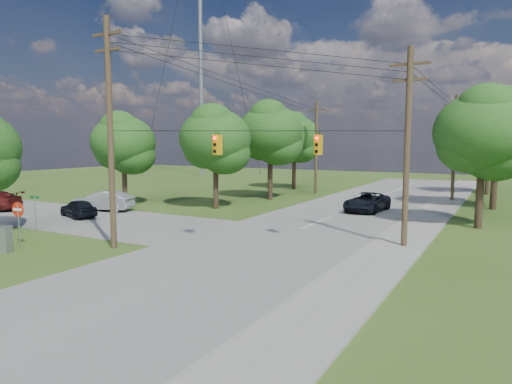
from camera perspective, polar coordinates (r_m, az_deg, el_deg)
The scene contains 24 objects.
ground at distance 22.34m, azimuth -9.84°, elevation -8.39°, with size 140.00×140.00×0.00m, color #38531B.
main_road at distance 25.30m, azimuth 0.95°, elevation -6.53°, with size 10.00×100.00×0.03m, color gray.
cross_road at distance 42.70m, azimuth -27.97°, elevation -2.02°, with size 48.00×9.00×0.03m, color gray.
sidewalk_east at distance 22.96m, azimuth 15.97°, elevation -7.98°, with size 2.60×100.00×0.12m, color #A09C95.
pole_sw at distance 25.08m, azimuth -17.77°, elevation 7.36°, with size 2.00×0.32×12.00m.
pole_ne at distance 25.18m, azimuth 18.38°, elevation 5.61°, with size 2.00×0.32×10.50m.
pole_north_e at distance 46.96m, azimuth 23.55°, elevation 5.14°, with size 2.00×0.32×10.00m.
pole_north_w at distance 50.33m, azimuth 7.54°, elevation 5.64°, with size 2.00×0.32×10.00m.
power_lines at distance 30.99m, azimuth 6.06°, elevation 12.78°, with size 13.93×29.62×4.93m.
traffic_signals at distance 23.91m, azimuth 1.50°, elevation 5.97°, with size 4.91×3.27×1.05m.
radio_mast at distance 79.43m, azimuth -6.96°, elevation 18.47°, with size 0.70×0.70×45.00m, color gray.
tree_w_near at distance 38.44m, azimuth -5.11°, elevation 6.69°, with size 6.00×6.00×8.40m.
tree_w_mid at distance 44.80m, azimuth 1.80°, elevation 7.48°, with size 6.40×6.40×9.22m.
tree_w_far at distance 54.66m, azimuth 4.81°, elevation 6.89°, with size 6.00×6.00×8.73m.
tree_e_near at distance 32.76m, azimuth 26.51°, elevation 6.72°, with size 6.20×6.20×8.81m.
tree_e_mid at distance 42.75m, azimuth 27.93°, elevation 7.26°, with size 6.60×6.60×9.64m.
tree_e_far at distance 54.76m, azimuth 27.17°, elevation 5.88°, with size 5.80×5.80×8.32m.
tree_cross_n at distance 41.68m, azimuth -16.25°, elevation 5.97°, with size 5.60×5.60×7.91m.
car_cross_dark at distance 36.61m, azimuth -21.33°, elevation -1.89°, with size 1.58×3.94×1.34m, color black.
car_cross_silver at distance 39.22m, azimuth -18.59°, elevation -1.05°, with size 1.73×4.97×1.64m, color silver.
car_main_north at distance 38.09m, azimuth 13.71°, elevation -1.22°, with size 2.50×5.42×1.51m, color black.
control_cabinet at distance 26.70m, azimuth -29.08°, elevation -5.17°, with size 0.76×0.55×1.38m, color gray.
do_not_enter_sign at distance 27.55m, azimuth -27.59°, elevation -2.48°, with size 0.81×0.17×2.43m.
street_name_sign at distance 31.50m, azimuth -25.89°, elevation -1.88°, with size 0.69×0.12×2.30m.
Camera 1 is at (13.73, -16.71, 5.60)m, focal length 32.00 mm.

